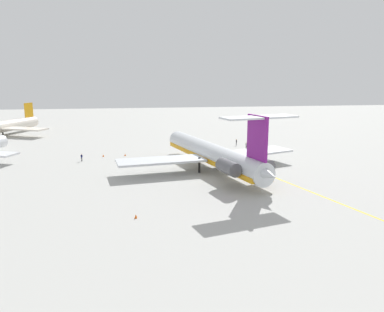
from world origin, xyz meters
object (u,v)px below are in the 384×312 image
at_px(main_jetliner, 214,154).
at_px(safety_cone_tail, 103,156).
at_px(ground_crew_near_tail, 82,156).
at_px(ground_crew_portside, 246,145).
at_px(safety_cone_nose, 136,216).
at_px(safety_cone_wingtip, 125,155).
at_px(airliner_far_right, 0,127).
at_px(ground_crew_near_nose, 236,141).

distance_m(main_jetliner, safety_cone_tail, 29.44).
height_order(ground_crew_near_tail, ground_crew_portside, ground_crew_near_tail).
relative_size(safety_cone_nose, safety_cone_wingtip, 1.00).
bearing_deg(ground_crew_portside, airliner_far_right, 100.05).
bearing_deg(ground_crew_portside, safety_cone_wingtip, 133.47).
distance_m(ground_crew_near_nose, ground_crew_portside, 5.31).
height_order(airliner_far_right, safety_cone_nose, airliner_far_right).
bearing_deg(safety_cone_wingtip, ground_crew_near_nose, -72.14).
relative_size(ground_crew_near_nose, safety_cone_nose, 3.25).
bearing_deg(main_jetliner, airliner_far_right, 31.49).
distance_m(main_jetliner, airliner_far_right, 81.07).
xyz_separation_m(ground_crew_near_tail, safety_cone_wingtip, (4.57, -9.58, -0.83)).
bearing_deg(safety_cone_tail, main_jetliner, -127.40).
distance_m(ground_crew_portside, safety_cone_tail, 37.10).
xyz_separation_m(safety_cone_nose, safety_cone_tail, (41.92, 7.35, 0.00)).
distance_m(ground_crew_near_tail, ground_crew_portside, 42.20).
distance_m(main_jetliner, ground_crew_portside, 26.43).
xyz_separation_m(ground_crew_near_nose, safety_cone_wingtip, (-9.77, 30.33, -0.86)).
height_order(ground_crew_near_nose, ground_crew_portside, ground_crew_near_nose).
height_order(safety_cone_wingtip, safety_cone_tail, same).
distance_m(airliner_far_right, ground_crew_near_tail, 52.76).
bearing_deg(safety_cone_wingtip, ground_crew_portside, -81.68).
bearing_deg(safety_cone_nose, ground_crew_portside, -32.20).
bearing_deg(safety_cone_wingtip, ground_crew_near_tail, 115.49).
relative_size(main_jetliner, safety_cone_wingtip, 78.40).
distance_m(ground_crew_near_nose, safety_cone_nose, 59.03).
height_order(main_jetliner, safety_cone_tail, main_jetliner).
bearing_deg(ground_crew_near_tail, airliner_far_right, 52.32).
relative_size(airliner_far_right, safety_cone_nose, 56.18).
xyz_separation_m(airliner_far_right, safety_cone_nose, (-80.41, -42.47, -2.57)).
distance_m(ground_crew_near_nose, safety_cone_wingtip, 31.88).
distance_m(airliner_far_right, safety_cone_tail, 52.16).
distance_m(ground_crew_near_tail, safety_cone_nose, 39.35).
bearing_deg(ground_crew_near_nose, airliner_far_right, -29.00).
xyz_separation_m(safety_cone_nose, safety_cone_wingtip, (42.11, 2.18, 0.00)).
xyz_separation_m(main_jetliner, ground_crew_near_tail, (13.39, 27.66, -2.37)).
relative_size(ground_crew_portside, safety_cone_tail, 2.98).
xyz_separation_m(ground_crew_portside, safety_cone_nose, (-46.73, 29.43, -0.76)).
bearing_deg(safety_cone_tail, airliner_far_right, 42.38).
distance_m(ground_crew_near_nose, ground_crew_near_tail, 42.41).
xyz_separation_m(airliner_far_right, ground_crew_portside, (-33.68, -71.90, -1.81)).
height_order(safety_cone_nose, safety_cone_tail, same).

